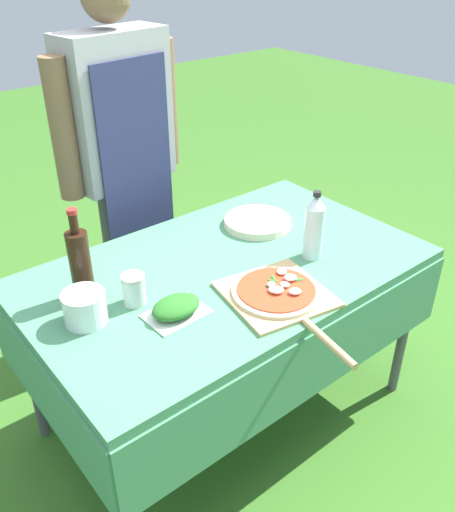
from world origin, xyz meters
TOP-DOWN VIEW (x-y plane):
  - ground_plane at (0.00, 0.00)m, footprint 12.00×12.00m
  - prep_table at (0.00, 0.00)m, footprint 1.45×0.88m
  - person_cook at (0.01, 0.72)m, footprint 0.62×0.25m
  - pizza_on_peel at (0.01, -0.26)m, footprint 0.37×0.58m
  - oil_bottle at (-0.48, 0.15)m, footprint 0.07×0.07m
  - water_bottle at (0.29, -0.15)m, footprint 0.07×0.07m
  - herb_container at (-0.31, -0.12)m, footprint 0.20×0.14m
  - mixing_tub at (-0.54, 0.02)m, footprint 0.13×0.13m
  - plate_stack at (0.30, 0.16)m, footprint 0.28×0.28m
  - sauce_jar at (-0.37, 0.01)m, footprint 0.08×0.08m

SIDE VIEW (x-z plane):
  - ground_plane at x=0.00m, z-range 0.00..0.00m
  - prep_table at x=0.00m, z-range 0.29..1.02m
  - pizza_on_peel at x=0.01m, z-range 0.72..0.77m
  - plate_stack at x=0.30m, z-range 0.73..0.76m
  - herb_container at x=-0.31m, z-range 0.73..0.78m
  - sauce_jar at x=-0.37m, z-range 0.72..0.83m
  - mixing_tub at x=-0.54m, z-range 0.73..0.83m
  - water_bottle at x=0.29m, z-range 0.72..0.98m
  - oil_bottle at x=-0.48m, z-range 0.70..1.02m
  - person_cook at x=0.01m, z-range 0.15..1.80m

